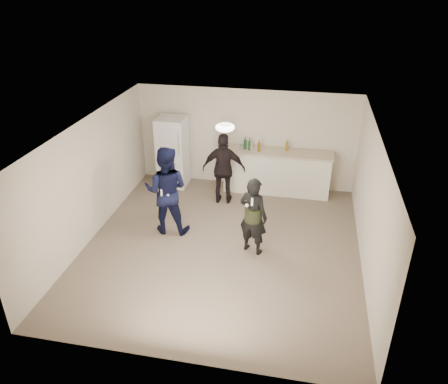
% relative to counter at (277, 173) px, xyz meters
% --- Properties ---
extents(floor, '(6.00, 6.00, 0.00)m').
position_rel_counter_xyz_m(floor, '(-0.85, -2.67, -0.53)').
color(floor, '#6B5B4C').
rests_on(floor, ground).
extents(ceiling, '(6.00, 6.00, 0.00)m').
position_rel_counter_xyz_m(ceiling, '(-0.85, -2.67, 1.98)').
color(ceiling, silver).
rests_on(ceiling, wall_back).
extents(wall_back, '(6.00, 0.00, 6.00)m').
position_rel_counter_xyz_m(wall_back, '(-0.85, 0.33, 0.72)').
color(wall_back, beige).
rests_on(wall_back, floor).
extents(wall_front, '(6.00, 0.00, 6.00)m').
position_rel_counter_xyz_m(wall_front, '(-0.85, -5.67, 0.72)').
color(wall_front, beige).
rests_on(wall_front, floor).
extents(wall_left, '(0.00, 6.00, 6.00)m').
position_rel_counter_xyz_m(wall_left, '(-3.60, -2.67, 0.72)').
color(wall_left, beige).
rests_on(wall_left, floor).
extents(wall_right, '(0.00, 6.00, 6.00)m').
position_rel_counter_xyz_m(wall_right, '(1.90, -2.67, 0.72)').
color(wall_right, beige).
rests_on(wall_right, floor).
extents(counter, '(2.60, 0.56, 1.05)m').
position_rel_counter_xyz_m(counter, '(0.00, 0.00, 0.00)').
color(counter, silver).
rests_on(counter, floor).
extents(counter_top, '(2.68, 0.64, 0.04)m').
position_rel_counter_xyz_m(counter_top, '(0.00, 0.00, 0.55)').
color(counter_top, '#C1AD96').
rests_on(counter_top, counter).
extents(fridge, '(0.70, 0.70, 1.80)m').
position_rel_counter_xyz_m(fridge, '(-2.66, -0.07, 0.38)').
color(fridge, white).
rests_on(fridge, floor).
extents(fridge_handle, '(0.02, 0.02, 0.60)m').
position_rel_counter_xyz_m(fridge_handle, '(-2.38, -0.44, 0.78)').
color(fridge_handle, silver).
rests_on(fridge_handle, fridge).
extents(ceiling_dome, '(0.36, 0.36, 0.16)m').
position_rel_counter_xyz_m(ceiling_dome, '(-0.85, -2.37, 1.93)').
color(ceiling_dome, white).
rests_on(ceiling_dome, ceiling).
extents(shaker, '(0.08, 0.08, 0.17)m').
position_rel_counter_xyz_m(shaker, '(-0.89, -0.06, 0.65)').
color(shaker, silver).
rests_on(shaker, counter_top).
extents(man, '(0.99, 0.80, 1.92)m').
position_rel_counter_xyz_m(man, '(-2.11, -2.27, 0.43)').
color(man, '#0F1540').
rests_on(man, floor).
extents(woman, '(0.69, 0.57, 1.61)m').
position_rel_counter_xyz_m(woman, '(-0.23, -2.70, 0.28)').
color(woman, black).
rests_on(woman, floor).
extents(camo_shorts, '(0.34, 0.34, 0.28)m').
position_rel_counter_xyz_m(camo_shorts, '(-0.23, -2.70, 0.32)').
color(camo_shorts, '#2A3819').
rests_on(camo_shorts, woman).
extents(spectator, '(1.04, 0.50, 1.73)m').
position_rel_counter_xyz_m(spectator, '(-1.19, -0.78, 0.34)').
color(spectator, black).
rests_on(spectator, floor).
extents(remote_man, '(0.04, 0.04, 0.15)m').
position_rel_counter_xyz_m(remote_man, '(-2.11, -2.55, 0.53)').
color(remote_man, white).
rests_on(remote_man, man).
extents(nunchuk_man, '(0.07, 0.07, 0.07)m').
position_rel_counter_xyz_m(nunchuk_man, '(-1.99, -2.52, 0.45)').
color(nunchuk_man, silver).
rests_on(nunchuk_man, man).
extents(remote_woman, '(0.04, 0.04, 0.15)m').
position_rel_counter_xyz_m(remote_woman, '(-0.23, -2.95, 0.72)').
color(remote_woman, white).
rests_on(remote_woman, woman).
extents(nunchuk_woman, '(0.07, 0.07, 0.07)m').
position_rel_counter_xyz_m(nunchuk_woman, '(-0.33, -2.92, 0.62)').
color(nunchuk_woman, white).
rests_on(nunchuk_woman, woman).
extents(bottle_cluster, '(1.09, 0.27, 0.24)m').
position_rel_counter_xyz_m(bottle_cluster, '(-0.47, 0.01, 0.67)').
color(bottle_cluster, '#154C28').
rests_on(bottle_cluster, counter_top).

